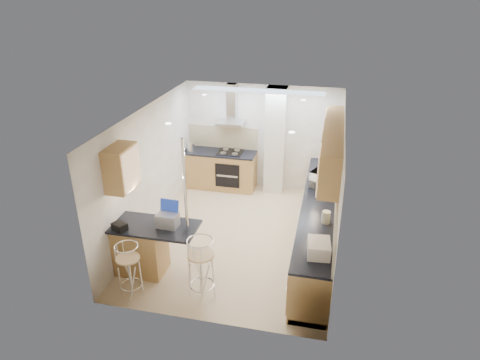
% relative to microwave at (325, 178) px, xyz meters
% --- Properties ---
extents(ground, '(4.80, 4.80, 0.00)m').
position_rel_microwave_xyz_m(ground, '(-1.55, -0.76, -1.09)').
color(ground, beige).
rests_on(ground, ground).
extents(room_shell, '(3.64, 4.84, 2.51)m').
position_rel_microwave_xyz_m(room_shell, '(-1.22, -0.38, 0.45)').
color(room_shell, beige).
rests_on(room_shell, ground).
extents(right_counter, '(0.63, 4.40, 0.92)m').
position_rel_microwave_xyz_m(right_counter, '(-0.05, -0.76, -0.63)').
color(right_counter, '#A47341').
rests_on(right_counter, ground).
extents(back_counter, '(1.70, 0.63, 0.92)m').
position_rel_microwave_xyz_m(back_counter, '(-2.50, 1.34, -0.63)').
color(back_counter, '#A47341').
rests_on(back_counter, ground).
extents(peninsula, '(1.47, 0.72, 0.94)m').
position_rel_microwave_xyz_m(peninsula, '(-2.67, -2.21, -0.61)').
color(peninsula, '#A47341').
rests_on(peninsula, ground).
extents(microwave, '(0.62, 0.72, 0.34)m').
position_rel_microwave_xyz_m(microwave, '(0.00, 0.00, 0.00)').
color(microwave, white).
rests_on(microwave, right_counter).
extents(laptop, '(0.35, 0.27, 0.23)m').
position_rel_microwave_xyz_m(laptop, '(-2.42, -2.17, -0.03)').
color(laptop, '#A9ACB1').
rests_on(laptop, peninsula).
extents(bag, '(0.27, 0.24, 0.12)m').
position_rel_microwave_xyz_m(bag, '(-3.14, -2.46, -0.09)').
color(bag, black).
rests_on(bag, peninsula).
extents(bar_stool_near, '(0.44, 0.44, 0.95)m').
position_rel_microwave_xyz_m(bar_stool_near, '(-2.83, -2.86, -0.61)').
color(bar_stool_near, tan).
rests_on(bar_stool_near, ground).
extents(bar_stool_end, '(0.54, 0.54, 1.08)m').
position_rel_microwave_xyz_m(bar_stool_end, '(-1.72, -2.65, -0.55)').
color(bar_stool_end, tan).
rests_on(bar_stool_end, ground).
extents(jar_a, '(0.14, 0.14, 0.17)m').
position_rel_microwave_xyz_m(jar_a, '(-0.01, -0.13, -0.08)').
color(jar_a, silver).
rests_on(jar_a, right_counter).
extents(jar_b, '(0.12, 0.12, 0.16)m').
position_rel_microwave_xyz_m(jar_b, '(-0.07, -0.02, -0.09)').
color(jar_b, silver).
rests_on(jar_b, right_counter).
extents(jar_c, '(0.18, 0.18, 0.21)m').
position_rel_microwave_xyz_m(jar_c, '(0.09, -1.46, -0.06)').
color(jar_c, '#BDB797').
rests_on(jar_c, right_counter).
extents(jar_d, '(0.13, 0.13, 0.14)m').
position_rel_microwave_xyz_m(jar_d, '(0.06, -1.41, -0.10)').
color(jar_d, white).
rests_on(jar_d, right_counter).
extents(bread_bin, '(0.36, 0.44, 0.22)m').
position_rel_microwave_xyz_m(bread_bin, '(0.02, -2.41, -0.06)').
color(bread_bin, silver).
rests_on(bread_bin, right_counter).
extents(kettle, '(0.16, 0.16, 0.21)m').
position_rel_microwave_xyz_m(kettle, '(-3.18, 1.20, -0.06)').
color(kettle, silver).
rests_on(kettle, back_counter).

